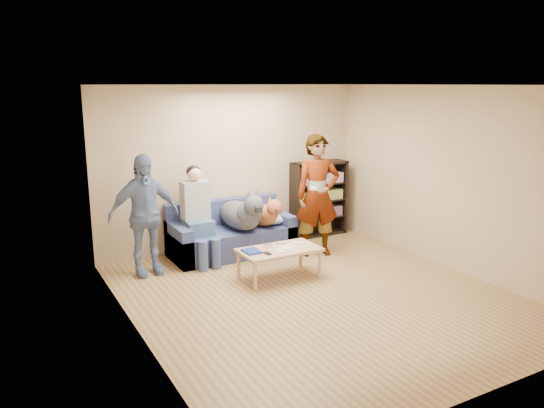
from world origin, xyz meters
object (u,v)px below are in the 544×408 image
person_standing_right (318,196)px  bookshelf (318,197)px  camera_silver (267,246)px  dog_tan (263,213)px  sofa (230,236)px  notebook_blue (252,251)px  dog_gray (242,214)px  coffee_table (279,252)px  person_standing_left (144,215)px  person_seated (198,212)px

person_standing_right → bookshelf: size_ratio=1.44×
camera_silver → dog_tan: dog_tan is taller
camera_silver → sofa: sofa is taller
notebook_blue → camera_silver: size_ratio=2.36×
camera_silver → dog_gray: 1.01m
dog_gray → coffee_table: 1.14m
person_standing_left → dog_tan: (1.92, 0.12, -0.23)m
person_standing_left → dog_gray: 1.53m
person_standing_left → coffee_table: person_standing_left is taller
person_standing_right → notebook_blue: size_ratio=7.21×
sofa → dog_tan: dog_tan is taller
dog_gray → person_seated: bearing=172.9°
person_standing_left → dog_tan: person_standing_left is taller
camera_silver → person_seated: (-0.59, 1.06, 0.33)m
coffee_table → bookshelf: (1.66, 1.54, 0.31)m
bookshelf → notebook_blue: bearing=-144.1°
sofa → bookshelf: (1.80, 0.23, 0.40)m
dog_tan → person_seated: bearing=179.1°
person_standing_right → dog_gray: person_standing_right is taller
notebook_blue → camera_silver: 0.29m
person_seated → person_standing_left: bearing=-170.8°
sofa → dog_gray: 0.46m
person_standing_right → sofa: person_standing_right is taller
person_standing_left → sofa: size_ratio=0.89×
dog_gray → dog_tan: bearing=9.6°
coffee_table → person_standing_left: bearing=146.0°
person_standing_left → camera_silver: person_standing_left is taller
person_seated → coffee_table: (0.71, -1.18, -0.40)m
coffee_table → person_standing_right: bearing=31.4°
camera_silver → coffee_table: bearing=-45.0°
person_seated → dog_tan: (1.08, -0.02, -0.15)m
person_standing_right → person_seated: 1.84m
bookshelf → sofa: bearing=-172.6°
notebook_blue → dog_gray: 1.14m
camera_silver → dog_tan: 1.17m
dog_tan → coffee_table: 1.25m
person_seated → bookshelf: bearing=8.6°
camera_silver → person_seated: bearing=119.2°
person_seated → dog_tan: bearing=-0.9°
person_standing_left → dog_gray: person_standing_left is taller
dog_gray → sofa: bearing=116.5°
dog_gray → coffee_table: dog_gray is taller
person_seated → camera_silver: bearing=-60.8°
sofa → bookshelf: size_ratio=1.46×
person_standing_right → person_standing_left: person_standing_right is taller
notebook_blue → dog_tan: (0.77, 1.11, 0.19)m
dog_gray → bookshelf: 1.75m
person_standing_left → coffee_table: bearing=-37.4°
camera_silver → dog_gray: bearing=84.9°
person_standing_right → camera_silver: size_ratio=17.05×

